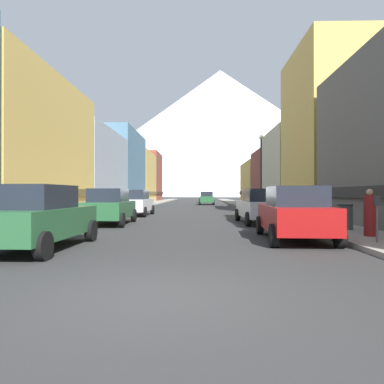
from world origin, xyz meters
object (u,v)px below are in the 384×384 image
at_px(pedestrian_0, 370,215).
at_px(pedestrian_2, 264,201).
at_px(car_right_1, 260,206).
at_px(car_left_1, 110,206).
at_px(potted_plant_0, 295,207).
at_px(car_left_2, 135,203).
at_px(car_driving_1, 205,197).
at_px(trash_bin_right, 345,217).
at_px(car_left_0, 38,217).
at_px(streetlamp_right, 261,161).
at_px(car_right_0, 294,213).
at_px(parking_meter_near, 377,212).
at_px(car_driving_0, 207,198).
at_px(pedestrian_1, 292,205).

xyz_separation_m(pedestrian_0, pedestrian_2, (0.00, 19.13, 0.00)).
relative_size(car_right_1, pedestrian_0, 2.90).
height_order(car_left_1, car_right_1, same).
bearing_deg(potted_plant_0, car_left_2, 175.97).
distance_m(car_driving_1, trash_bin_right, 46.51).
bearing_deg(potted_plant_0, trash_bin_right, -93.80).
distance_m(car_right_1, potted_plant_0, 6.32).
height_order(car_left_0, streetlamp_right, streetlamp_right).
distance_m(car_right_1, trash_bin_right, 5.03).
bearing_deg(car_right_0, pedestrian_2, 82.69).
relative_size(car_right_1, parking_meter_near, 3.37).
relative_size(car_left_0, streetlamp_right, 0.76).
relative_size(car_right_0, pedestrian_2, 2.89).
height_order(pedestrian_0, streetlamp_right, streetlamp_right).
bearing_deg(car_left_0, pedestrian_0, 11.40).
height_order(car_left_2, pedestrian_2, car_left_2).
height_order(car_left_1, car_left_2, same).
distance_m(car_right_0, car_right_1, 6.51).
bearing_deg(car_driving_0, car_left_2, -102.80).
relative_size(car_right_1, potted_plant_0, 4.83).
relative_size(car_right_0, potted_plant_0, 4.84).
relative_size(car_right_0, car_driving_1, 1.02).
xyz_separation_m(car_right_0, car_driving_1, (-2.20, 48.45, 0.00)).
xyz_separation_m(car_driving_1, parking_meter_near, (4.15, -49.95, 0.11)).
height_order(car_right_0, parking_meter_near, car_right_0).
distance_m(car_left_1, car_left_2, 7.01).
xyz_separation_m(car_left_0, car_left_1, (0.00, 7.75, 0.00)).
bearing_deg(potted_plant_0, streetlamp_right, 116.55).
height_order(car_left_1, car_right_0, same).
bearing_deg(pedestrian_2, pedestrian_0, -90.00).
bearing_deg(car_driving_0, pedestrian_0, -82.74).
bearing_deg(car_driving_1, car_driving_0, -90.00).
bearing_deg(car_right_0, car_right_1, 89.95).
distance_m(car_left_0, pedestrian_1, 15.51).
bearing_deg(parking_meter_near, car_right_1, 103.66).
distance_m(car_right_1, car_driving_0, 30.06).
distance_m(trash_bin_right, pedestrian_1, 7.60).
bearing_deg(streetlamp_right, trash_bin_right, -85.63).
bearing_deg(car_driving_0, pedestrian_1, -80.12).
height_order(car_left_1, car_driving_0, same).
bearing_deg(streetlamp_right, car_driving_1, 96.45).
bearing_deg(car_left_1, parking_meter_near, -37.08).
bearing_deg(pedestrian_0, car_left_1, 150.34).
relative_size(car_left_1, pedestrian_2, 2.86).
bearing_deg(car_right_1, car_left_1, -174.03).
relative_size(parking_meter_near, trash_bin_right, 1.36).
xyz_separation_m(car_right_1, potted_plant_0, (3.20, 5.45, -0.23)).
height_order(car_left_0, pedestrian_2, car_left_0).
bearing_deg(car_right_1, pedestrian_2, 79.02).
xyz_separation_m(car_driving_0, streetlamp_right, (3.75, -21.22, 3.09)).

